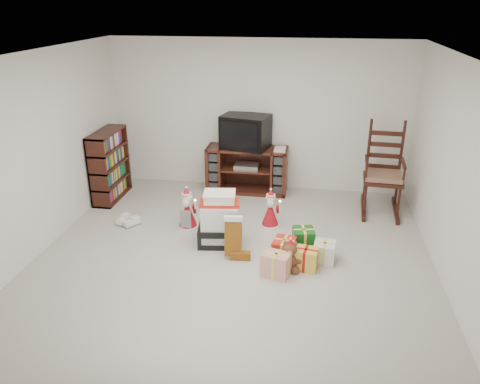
% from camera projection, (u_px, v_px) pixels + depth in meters
% --- Properties ---
extents(room, '(5.01, 5.01, 2.51)m').
position_uv_depth(room, '(233.00, 165.00, 5.52)').
color(room, beige).
rests_on(room, ground).
extents(tv_stand, '(1.35, 0.49, 0.77)m').
position_uv_depth(tv_stand, '(247.00, 170.00, 7.90)').
color(tv_stand, '#491F14').
rests_on(tv_stand, floor).
extents(bookshelf, '(0.31, 0.93, 1.13)m').
position_uv_depth(bookshelf, '(110.00, 166.00, 7.58)').
color(bookshelf, '#34150E').
rests_on(bookshelf, floor).
extents(rocking_chair, '(0.64, 0.99, 1.44)m').
position_uv_depth(rocking_chair, '(382.00, 180.00, 7.17)').
color(rocking_chair, '#34150E').
rests_on(rocking_chair, floor).
extents(gift_pile, '(0.63, 0.49, 0.73)m').
position_uv_depth(gift_pile, '(220.00, 222.00, 6.21)').
color(gift_pile, black).
rests_on(gift_pile, floor).
extents(red_suitcase, '(0.35, 0.19, 0.54)m').
position_uv_depth(red_suitcase, '(220.00, 230.00, 6.17)').
color(red_suitcase, maroon).
rests_on(red_suitcase, floor).
extents(stocking, '(0.28, 0.14, 0.58)m').
position_uv_depth(stocking, '(233.00, 237.00, 5.87)').
color(stocking, '#0C7215').
rests_on(stocking, floor).
extents(teddy_bear, '(0.25, 0.22, 0.37)m').
position_uv_depth(teddy_bear, '(290.00, 257.00, 5.67)').
color(teddy_bear, brown).
rests_on(teddy_bear, floor).
extents(santa_figurine, '(0.28, 0.27, 0.58)m').
position_uv_depth(santa_figurine, '(270.00, 212.00, 6.71)').
color(santa_figurine, '#A1111B').
rests_on(santa_figurine, floor).
extents(mrs_claus_figurine, '(0.31, 0.29, 0.63)m').
position_uv_depth(mrs_claus_figurine, '(187.00, 212.00, 6.67)').
color(mrs_claus_figurine, '#A1111B').
rests_on(mrs_claus_figurine, floor).
extents(sneaker_pair, '(0.36, 0.27, 0.09)m').
position_uv_depth(sneaker_pair, '(128.00, 222.00, 6.84)').
color(sneaker_pair, white).
rests_on(sneaker_pair, floor).
extents(gift_cluster, '(0.85, 0.96, 0.29)m').
position_uv_depth(gift_cluster, '(299.00, 252.00, 5.82)').
color(gift_cluster, red).
rests_on(gift_cluster, floor).
extents(crt_television, '(0.85, 0.70, 0.55)m').
position_uv_depth(crt_television, '(246.00, 132.00, 7.66)').
color(crt_television, black).
rests_on(crt_television, tv_stand).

